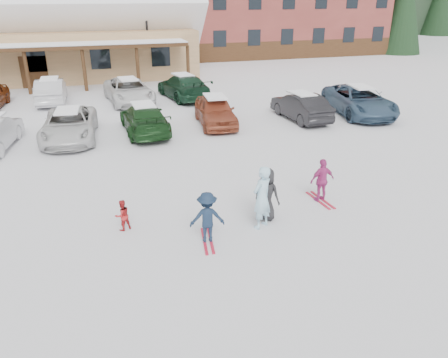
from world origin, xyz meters
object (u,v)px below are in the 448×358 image
object	(u,v)px
parked_car_5	(301,107)
parked_car_11	(183,87)
day_lodge	(6,25)
parked_car_10	(129,91)
lamp_post	(147,34)
parked_car_2	(69,125)
parked_car_4	(215,111)
child_navy	(207,218)
toddler_red	(122,215)
adult_skier	(262,198)
parked_car_3	(144,119)
bystander_dark	(267,194)
parked_car_9	(51,91)
parked_car_6	(359,101)
child_magenta	(322,180)

from	to	relation	value
parked_car_5	parked_car_11	bearing A→B (deg)	-57.78
day_lodge	parked_car_10	distance (m)	14.35
lamp_post	parked_car_5	size ratio (longest dim) A/B	1.35
parked_car_2	parked_car_4	size ratio (longest dim) A/B	1.15
child_navy	parked_car_4	size ratio (longest dim) A/B	0.34
toddler_red	parked_car_4	bearing A→B (deg)	-141.88
adult_skier	parked_car_3	distance (m)	10.45
bystander_dark	parked_car_9	bearing A→B (deg)	-21.52
parked_car_4	parked_car_11	world-z (taller)	parked_car_11
parked_car_6	parked_car_10	xyz separation A→B (m)	(-11.90, 6.56, -0.04)
parked_car_2	parked_car_5	xyz separation A→B (m)	(11.66, 0.03, 0.01)
bystander_dark	parked_car_5	world-z (taller)	bystander_dark
parked_car_4	parked_car_5	size ratio (longest dim) A/B	1.01
adult_skier	parked_car_9	xyz separation A→B (m)	(-6.63, 18.10, -0.19)
parked_car_5	day_lodge	bearing A→B (deg)	-51.88
parked_car_4	parked_car_10	size ratio (longest dim) A/B	0.82
toddler_red	parked_car_5	size ratio (longest dim) A/B	0.22
lamp_post	parked_car_9	bearing A→B (deg)	-135.62
lamp_post	toddler_red	bearing A→B (deg)	-99.83
toddler_red	parked_car_3	xyz separation A→B (m)	(1.83, 9.26, 0.23)
adult_skier	parked_car_3	size ratio (longest dim) A/B	0.39
toddler_red	day_lodge	bearing A→B (deg)	-99.58
adult_skier	parked_car_2	bearing A→B (deg)	-92.07
adult_skier	toddler_red	bearing A→B (deg)	-44.52
day_lodge	parked_car_6	world-z (taller)	day_lodge
parked_car_10	lamp_post	bearing A→B (deg)	67.56
child_magenta	bystander_dark	bearing A→B (deg)	11.72
parked_car_9	child_navy	bearing A→B (deg)	105.30
bystander_dark	parked_car_6	size ratio (longest dim) A/B	0.29
bystander_dark	parked_car_4	distance (m)	10.26
child_magenta	parked_car_11	size ratio (longest dim) A/B	0.28
day_lodge	bystander_dark	size ratio (longest dim) A/B	18.12
parked_car_3	parked_car_11	size ratio (longest dim) A/B	0.91
lamp_post	bystander_dark	size ratio (longest dim) A/B	3.62
child_magenta	parked_car_10	distance (m)	16.46
parked_car_4	day_lodge	bearing A→B (deg)	128.21
toddler_red	child_magenta	size ratio (longest dim) A/B	0.64
parked_car_3	parked_car_4	size ratio (longest dim) A/B	1.10
toddler_red	parked_car_5	distance (m)	13.68
parked_car_10	parked_car_6	bearing A→B (deg)	-34.70
parked_car_9	parked_car_11	xyz separation A→B (m)	(7.98, -1.09, 0.01)
child_magenta	parked_car_2	size ratio (longest dim) A/B	0.29
child_navy	parked_car_2	xyz separation A→B (m)	(-3.73, 10.53, -0.03)
lamp_post	child_magenta	xyz separation A→B (m)	(2.18, -23.85, -2.58)
parked_car_4	parked_car_6	world-z (taller)	parked_car_6
parked_car_11	parked_car_6	bearing A→B (deg)	132.44
adult_skier	toddler_red	xyz separation A→B (m)	(-3.83, 0.99, -0.48)
child_magenta	bystander_dark	size ratio (longest dim) A/B	0.90
toddler_red	parked_car_10	distance (m)	15.97
adult_skier	child_magenta	xyz separation A→B (m)	(2.49, 1.05, -0.22)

